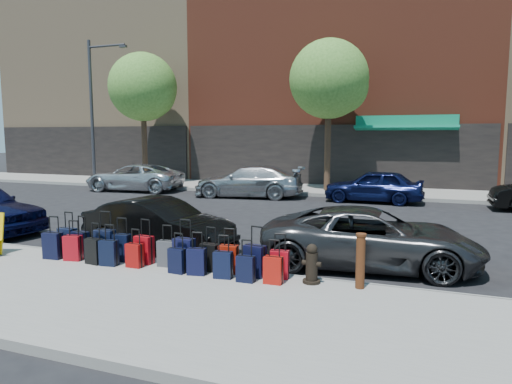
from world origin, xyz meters
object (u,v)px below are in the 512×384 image
at_px(tree_left, 145,89).
at_px(car_near_1, 158,225).
at_px(car_far_1, 248,181).
at_px(suitcase_front_5, 167,253).
at_px(streetlight, 94,103).
at_px(bollard, 360,260).
at_px(fire_hydrant, 312,265).
at_px(car_far_0, 134,177).
at_px(tree_center, 332,81).
at_px(car_far_2, 374,186).
at_px(car_near_2, 371,238).

bearing_deg(tree_left, car_near_1, -55.45).
bearing_deg(car_near_1, car_far_1, 15.39).
bearing_deg(suitcase_front_5, car_near_1, 122.95).
distance_m(streetlight, bollard, 21.98).
distance_m(streetlight, fire_hydrant, 21.36).
bearing_deg(car_near_1, car_far_0, 44.62).
bearing_deg(tree_center, car_far_2, -46.79).
bearing_deg(car_far_0, car_near_1, 32.90).
distance_m(streetlight, car_far_1, 11.14).
relative_size(tree_left, suitcase_front_5, 8.48).
bearing_deg(bollard, car_near_2, 90.98).
xyz_separation_m(suitcase_front_5, car_near_1, (-1.18, 1.58, 0.22)).
height_order(suitcase_front_5, fire_hydrant, suitcase_front_5).
bearing_deg(tree_center, car_far_0, -165.05).
bearing_deg(suitcase_front_5, tree_center, 83.91).
height_order(car_near_2, car_far_1, car_far_1).
distance_m(tree_center, car_far_0, 11.00).
height_order(suitcase_front_5, car_near_2, car_near_2).
bearing_deg(car_near_2, car_far_0, 47.52).
xyz_separation_m(tree_left, car_far_2, (12.86, -2.51, -4.71)).
height_order(fire_hydrant, car_near_1, car_near_1).
distance_m(car_near_1, car_near_2, 5.08).
bearing_deg(car_near_2, car_far_2, 0.28).
bearing_deg(car_near_1, car_far_2, -15.04).
bearing_deg(tree_center, suitcase_front_5, -92.26).
bearing_deg(tree_center, streetlight, -177.02).
distance_m(car_near_2, car_far_0, 16.21).
distance_m(tree_left, fire_hydrant, 19.94).
bearing_deg(tree_left, bollard, -45.90).
xyz_separation_m(car_near_1, car_near_2, (5.07, 0.35, 0.00)).
bearing_deg(car_far_0, car_far_2, 85.42).
xyz_separation_m(fire_hydrant, bollard, (0.87, 0.01, 0.17)).
bearing_deg(tree_left, fire_hydrant, -47.76).
xyz_separation_m(tree_center, fire_hydrant, (2.49, -14.30, -4.93)).
distance_m(suitcase_front_5, fire_hydrant, 3.05).
xyz_separation_m(streetlight, car_far_1, (10.21, -2.08, -3.93)).
bearing_deg(fire_hydrant, car_near_2, 73.80).
xyz_separation_m(suitcase_front_5, car_far_2, (2.92, 11.78, 0.28)).
bearing_deg(fire_hydrant, car_far_1, 123.45).
bearing_deg(car_far_2, tree_center, -135.48).
distance_m(tree_left, tree_center, 10.50).
bearing_deg(streetlight, car_far_2, -6.55).
height_order(tree_left, car_near_1, tree_left).
bearing_deg(car_far_1, suitcase_front_5, 5.69).
distance_m(fire_hydrant, car_near_2, 2.12).
xyz_separation_m(streetlight, suitcase_front_5, (12.88, -13.59, -4.24)).
height_order(car_near_1, car_far_2, car_far_2).
xyz_separation_m(car_far_1, car_far_2, (5.59, 0.27, -0.03)).
bearing_deg(car_near_2, streetlight, 49.89).
relative_size(bollard, car_far_2, 0.24).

